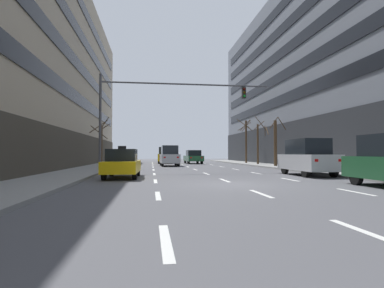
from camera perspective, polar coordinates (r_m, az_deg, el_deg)
The scene contains 39 objects.
ground_plane at distance 13.30m, azimuth 8.19°, elevation -7.50°, with size 120.00×120.00×0.00m, color #515156.
sidewalk_left at distance 13.66m, azimuth -28.54°, elevation -6.86°, with size 3.32×80.00×0.14m, color gray.
lane_stripe_l1_s2 at distance 4.91m, azimuth -4.94°, elevation -17.53°, with size 0.16×2.00×0.01m, color silver.
lane_stripe_l1_s3 at distance 9.82m, azimuth -6.38°, elevation -9.55°, with size 0.16×2.00×0.01m, color silver.
lane_stripe_l1_s4 at distance 14.78m, azimuth -6.84°, elevation -6.91°, with size 0.16×2.00×0.01m, color silver.
lane_stripe_l1_s5 at distance 19.77m, azimuth -7.07°, elevation -5.59°, with size 0.16×2.00×0.01m, color silver.
lane_stripe_l1_s6 at distance 24.76m, azimuth -7.20°, elevation -4.81°, with size 0.16×2.00×0.01m, color silver.
lane_stripe_l1_s7 at distance 29.75m, azimuth -7.29°, elevation -4.29°, with size 0.16×2.00×0.01m, color silver.
lane_stripe_l1_s8 at distance 34.75m, azimuth -7.36°, elevation -3.92°, with size 0.16×2.00×0.01m, color silver.
lane_stripe_l1_s9 at distance 39.75m, azimuth -7.40°, elevation -3.64°, with size 0.16×2.00×0.01m, color silver.
lane_stripe_l1_s10 at distance 44.74m, azimuth -7.44°, elevation -3.42°, with size 0.16×2.00×0.01m, color silver.
lane_stripe_l2_s2 at distance 6.10m, azimuth 29.96°, elevation -14.17°, with size 0.16×2.00×0.01m, color silver.
lane_stripe_l2_s3 at distance 10.46m, azimuth 12.75°, elevation -9.03°, with size 0.16×2.00×0.01m, color silver.
lane_stripe_l2_s4 at distance 15.22m, azimuth 6.11°, elevation -6.76°, with size 0.16×2.00×0.01m, color silver.
lane_stripe_l2_s5 at distance 20.10m, azimuth 2.68°, elevation -5.54°, with size 0.16×2.00×0.01m, color silver.
lane_stripe_l2_s6 at distance 25.02m, azimuth 0.60°, elevation -4.79°, with size 0.16×2.00×0.01m, color silver.
lane_stripe_l2_s7 at distance 29.97m, azimuth -0.79°, elevation -4.28°, with size 0.16×2.00×0.01m, color silver.
lane_stripe_l2_s8 at distance 34.94m, azimuth -1.78°, elevation -3.92°, with size 0.16×2.00×0.01m, color silver.
lane_stripe_l2_s9 at distance 39.91m, azimuth -2.53°, elevation -3.64°, with size 0.16×2.00×0.01m, color silver.
lane_stripe_l2_s10 at distance 44.89m, azimuth -3.11°, elevation -3.43°, with size 0.16×2.00×0.01m, color silver.
lane_stripe_l3_s3 at distance 12.06m, azimuth 28.16°, elevation -7.89°, with size 0.16×2.00×0.01m, color silver.
lane_stripe_l3_s4 at distance 16.36m, azimuth 17.78°, elevation -6.33°, with size 0.16×2.00×0.01m, color silver.
lane_stripe_l3_s5 at distance 20.97m, azimuth 11.86°, elevation -5.35°, with size 0.16×2.00×0.01m, color silver.
lane_stripe_l3_s6 at distance 25.73m, azimuth 8.11°, elevation -4.69°, with size 0.16×2.00×0.01m, color silver.
lane_stripe_l3_s7 at distance 30.57m, azimuth 5.55°, elevation -4.22°, with size 0.16×2.00×0.01m, color silver.
lane_stripe_l3_s8 at distance 35.45m, azimuth 3.69°, elevation -3.88°, with size 0.16×2.00×0.01m, color silver.
lane_stripe_l3_s9 at distance 40.36m, azimuth 2.28°, elevation -3.62°, with size 0.16×2.00×0.01m, color silver.
lane_stripe_l3_s10 at distance 45.29m, azimuth 1.18°, elevation -3.42°, with size 0.16×2.00×0.01m, color silver.
taxi_driving_0 at distance 40.44m, azimuth -5.05°, elevation -2.11°, with size 2.02×4.49×2.32m.
car_driving_1 at distance 39.27m, azimuth 0.24°, elevation -2.44°, with size 2.08×4.66×1.72m.
car_driving_2 at distance 32.01m, azimuth -4.24°, elevation -2.22°, with size 1.93×4.44×2.13m.
taxi_driving_3 at distance 17.03m, azimuth -12.89°, elevation -3.60°, with size 1.85×4.21×1.73m.
car_parked_2 at distance 19.61m, azimuth 20.74°, elevation -2.35°, with size 1.98×4.56×2.19m.
traffic_signal_0 at distance 22.49m, azimuth -6.72°, elevation 7.65°, with size 12.47×0.35×6.84m.
street_tree_0 at distance 38.39m, azimuth 10.04°, elevation 0.87°, with size 2.16×2.17×5.47m.
street_tree_1 at distance 34.41m, azimuth 12.28°, elevation 0.39°, with size 1.63×1.91×5.17m.
street_tree_2 at distance 29.96m, azimuth 15.29°, elevation 0.34°, with size 1.97×1.96×4.70m.
street_tree_3 at distance 29.03m, azimuth -16.62°, elevation 0.07°, with size 1.91×2.02×4.58m.
pedestrian_0 at distance 26.75m, azimuth 20.54°, elevation -2.14°, with size 0.42×0.38×1.66m.
Camera 1 is at (-3.62, -12.72, 1.34)m, focal length 28.56 mm.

